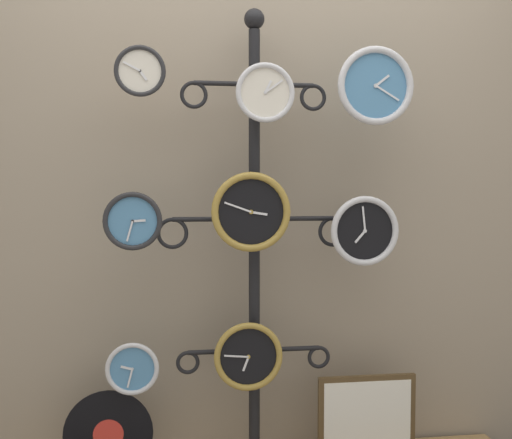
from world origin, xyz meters
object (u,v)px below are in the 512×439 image
clock_top_right (375,86)px  clock_middle_right (364,231)px  clock_top_center (265,93)px  display_stand (254,302)px  clock_top_left (140,71)px  clock_middle_left (133,221)px  clock_bottom_left (132,369)px  clock_middle_center (251,212)px  picture_frame (367,419)px  vinyl_record (108,434)px  clock_bottom_center (248,356)px

clock_top_right → clock_middle_right: bearing=170.3°
clock_top_center → clock_top_right: 0.44m
display_stand → clock_top_left: 1.02m
display_stand → clock_middle_left: 0.60m
clock_top_right → clock_bottom_left: (-0.96, 0.02, -1.10)m
clock_top_left → clock_middle_center: bearing=-2.6°
clock_top_right → clock_middle_center: clock_top_right is taller
display_stand → picture_frame: 0.68m
clock_middle_left → clock_top_right: bearing=-1.6°
clock_middle_left → picture_frame: clock_middle_left is taller
clock_middle_left → clock_bottom_left: (-0.01, -0.00, -0.57)m
clock_middle_center → vinyl_record: size_ratio=0.89×
clock_bottom_center → vinyl_record: clock_bottom_center is taller
clock_bottom_left → picture_frame: bearing=1.1°
clock_bottom_left → clock_middle_left: bearing=30.2°
clock_middle_center → picture_frame: size_ratio=0.75×
clock_top_right → vinyl_record: size_ratio=0.90×
clock_top_right → clock_middle_left: 1.09m
clock_bottom_left → clock_bottom_center: (0.46, 0.01, 0.03)m
display_stand → vinyl_record: (-0.59, -0.06, -0.50)m
clock_top_left → clock_bottom_center: bearing=1.9°
display_stand → clock_bottom_center: (-0.04, -0.09, -0.20)m
clock_top_right → clock_bottom_center: clock_top_right is taller
display_stand → clock_top_right: display_stand is taller
picture_frame → clock_middle_right: bearing=-132.1°
clock_bottom_center → clock_top_right: bearing=-3.5°
clock_top_right → clock_top_left: bearing=178.9°
clock_top_left → picture_frame: bearing=1.4°
clock_top_left → clock_top_right: clock_top_right is taller
clock_middle_right → clock_bottom_center: 0.69m
display_stand → clock_middle_center: size_ratio=6.17×
display_stand → clock_bottom_left: 0.55m
display_stand → clock_bottom_center: 0.22m
clock_top_right → clock_middle_left: bearing=178.4°
clock_middle_left → clock_bottom_left: clock_middle_left is taller
clock_bottom_left → vinyl_record: 0.29m
vinyl_record → clock_middle_center: bearing=-5.9°
picture_frame → clock_top_left: bearing=-178.6°
clock_top_center → picture_frame: 1.40m
clock_bottom_left → clock_middle_right: bearing=-0.9°
clock_top_center → clock_top_right: (0.44, -0.01, 0.03)m
clock_middle_center → picture_frame: (0.49, 0.04, -0.87)m
clock_middle_left → display_stand: bearing=10.7°
display_stand → picture_frame: display_stand is taller
clock_bottom_center → clock_bottom_left: bearing=-178.8°
clock_bottom_left → clock_top_right: bearing=-1.3°
clock_middle_left → vinyl_record: bearing=163.7°
clock_top_center → clock_middle_right: size_ratio=0.82×
clock_top_left → clock_top_center: 0.48m
clock_top_right → clock_bottom_left: size_ratio=1.52×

